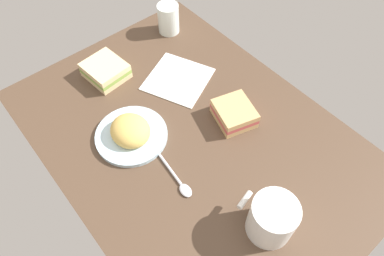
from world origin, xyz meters
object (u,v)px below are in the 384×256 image
(coffee_mug_black, at_px, (272,219))
(glass_of_milk, at_px, (168,19))
(sandwich_main, at_px, (105,71))
(sandwich_side, at_px, (234,113))
(paper_napkin, at_px, (178,79))
(plate_of_food, at_px, (131,133))
(spoon, at_px, (179,182))

(coffee_mug_black, bearing_deg, glass_of_milk, 159.79)
(coffee_mug_black, xyz_separation_m, sandwich_main, (-0.59, -0.02, -0.03))
(sandwich_side, xyz_separation_m, paper_napkin, (-0.20, -0.02, -0.02))
(sandwich_side, bearing_deg, sandwich_main, -153.71)
(coffee_mug_black, distance_m, sandwich_side, 0.29)
(plate_of_food, bearing_deg, coffee_mug_black, 13.02)
(glass_of_milk, bearing_deg, paper_napkin, -31.34)
(sandwich_main, xyz_separation_m, spoon, (0.39, -0.05, -0.02))
(glass_of_milk, xyz_separation_m, spoon, (0.43, -0.31, -0.04))
(plate_of_food, xyz_separation_m, spoon, (0.17, 0.01, -0.01))
(spoon, bearing_deg, plate_of_food, -176.41)
(spoon, distance_m, paper_napkin, 0.32)
(sandwich_main, bearing_deg, paper_napkin, 46.17)
(plate_of_food, relative_size, coffee_mug_black, 1.48)
(plate_of_food, distance_m, coffee_mug_black, 0.38)
(plate_of_food, distance_m, sandwich_main, 0.23)
(coffee_mug_black, xyz_separation_m, paper_napkin, (-0.45, 0.12, -0.05))
(plate_of_food, relative_size, sandwich_side, 1.48)
(glass_of_milk, xyz_separation_m, paper_napkin, (0.18, -0.11, -0.04))
(paper_napkin, bearing_deg, sandwich_side, 6.40)
(sandwich_main, bearing_deg, glass_of_milk, 99.52)
(sandwich_main, xyz_separation_m, paper_napkin, (0.14, 0.14, -0.02))
(sandwich_main, relative_size, glass_of_milk, 1.31)
(plate_of_food, height_order, glass_of_milk, glass_of_milk)
(coffee_mug_black, xyz_separation_m, spoon, (-0.20, -0.08, -0.05))
(coffee_mug_black, relative_size, spoon, 0.91)
(sandwich_side, bearing_deg, glass_of_milk, 166.94)
(glass_of_milk, height_order, spoon, glass_of_milk)
(plate_of_food, height_order, paper_napkin, plate_of_food)
(sandwich_side, relative_size, paper_napkin, 0.75)
(glass_of_milk, bearing_deg, coffee_mug_black, -20.21)
(plate_of_food, bearing_deg, glass_of_milk, 129.09)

